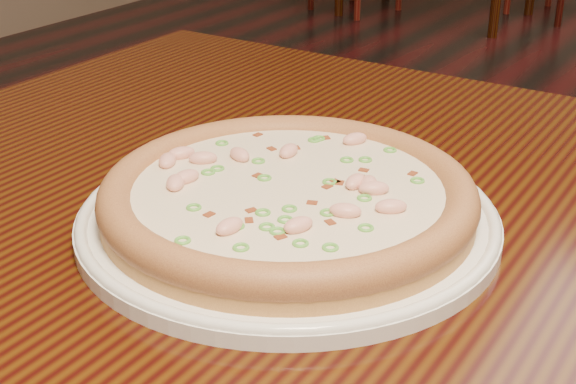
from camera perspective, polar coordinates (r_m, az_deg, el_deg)
The scene contains 3 objects.
hero_table at distance 0.69m, azimuth 10.83°, elevation -10.46°, with size 1.20×0.80×0.75m.
plate at distance 0.64m, azimuth 0.00°, elevation -1.71°, with size 0.34×0.34×0.02m.
pizza at distance 0.64m, azimuth -0.01°, elevation -0.23°, with size 0.30×0.30×0.03m.
Camera 1 is at (-0.09, -0.94, 1.05)m, focal length 50.00 mm.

